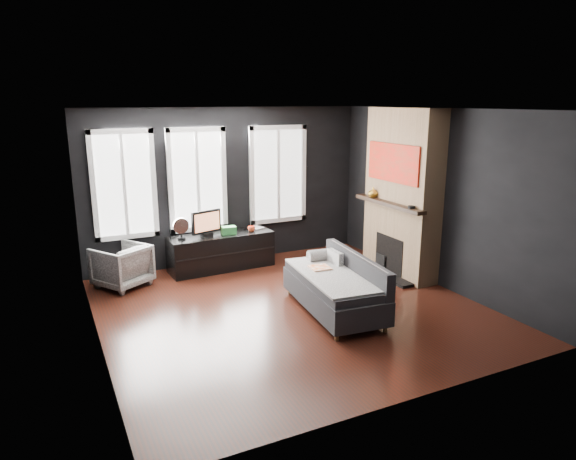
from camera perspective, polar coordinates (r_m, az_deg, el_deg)
name	(u,v)px	position (r m, az deg, el deg)	size (l,w,h in m)	color
floor	(291,309)	(7.20, 0.33, -8.75)	(5.00, 5.00, 0.00)	black
ceiling	(291,109)	(6.63, 0.37, 13.27)	(5.00, 5.00, 0.00)	white
wall_back	(228,186)	(9.06, -6.71, 4.86)	(5.00, 0.02, 2.70)	black
wall_left	(91,235)	(6.13, -21.08, -0.53)	(0.02, 5.00, 2.70)	black
wall_right	(437,198)	(8.19, 16.26, 3.39)	(0.02, 5.00, 2.70)	black
windows	(201,127)	(8.77, -9.64, 11.23)	(4.00, 0.16, 1.76)	white
fireplace	(402,193)	(8.51, 12.56, 4.01)	(0.70, 1.62, 2.70)	#93724C
sofa	(334,284)	(7.02, 5.12, -6.01)	(0.91, 1.81, 0.78)	#232325
stripe_pillow	(335,262)	(7.38, 5.24, -3.57)	(0.08, 0.33, 0.33)	gray
armchair	(122,264)	(8.32, -18.00, -3.60)	(0.71, 0.66, 0.73)	white
media_console	(221,251)	(8.83, -7.44, -2.38)	(1.77, 0.55, 0.61)	black
monitor	(206,222)	(8.59, -9.07, 0.92)	(0.56, 0.12, 0.50)	black
desk_fan	(181,228)	(8.49, -11.80, 0.19)	(0.26, 0.26, 0.37)	gray
mug	(251,228)	(8.85, -4.08, 0.22)	(0.12, 0.10, 0.12)	#D34624
book	(252,222)	(9.03, -4.05, 0.90)	(0.18, 0.02, 0.25)	tan
storage_box	(229,230)	(8.73, -6.61, -0.03)	(0.24, 0.15, 0.13)	#2D803A
mantel_vase	(373,192)	(8.72, 9.43, 4.15)	(0.16, 0.17, 0.16)	yellow
mantel_clock	(411,207)	(7.95, 13.56, 2.50)	(0.11, 0.11, 0.04)	black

